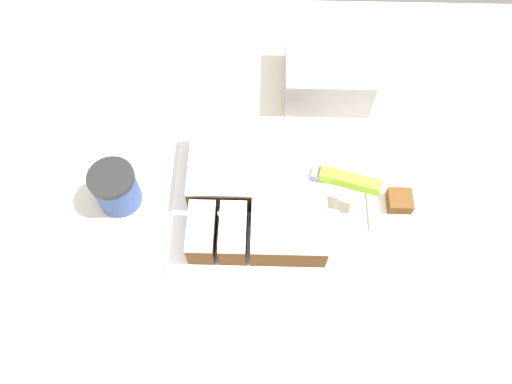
# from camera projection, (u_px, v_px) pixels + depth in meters

# --- Properties ---
(ground_plane) EXTENTS (8.00, 8.00, 0.00)m
(ground_plane) POSITION_uv_depth(u_px,v_px,m) (240.00, 322.00, 1.77)
(ground_plane) COLOR #4C4742
(countertop) EXTENTS (1.40, 1.10, 0.94)m
(countertop) POSITION_uv_depth(u_px,v_px,m) (235.00, 280.00, 1.36)
(countertop) COLOR beige
(countertop) RESTS_ON ground_plane
(cake_board) EXTENTS (0.31, 0.33, 0.01)m
(cake_board) POSITION_uv_depth(u_px,v_px,m) (256.00, 201.00, 0.94)
(cake_board) COLOR silver
(cake_board) RESTS_ON countertop
(cake) EXTENTS (0.25, 0.26, 0.06)m
(cake) POSITION_uv_depth(u_px,v_px,m) (258.00, 190.00, 0.91)
(cake) COLOR brown
(cake) RESTS_ON cake_board
(knife) EXTENTS (0.33, 0.11, 0.02)m
(knife) POSITION_uv_depth(u_px,v_px,m) (328.00, 176.00, 0.88)
(knife) COLOR silver
(knife) RESTS_ON cake
(coffee_cup) EXTENTS (0.08, 0.08, 0.09)m
(coffee_cup) POSITION_uv_depth(u_px,v_px,m) (116.00, 188.00, 0.91)
(coffee_cup) COLOR #334C8C
(coffee_cup) RESTS_ON countertop
(paper_napkin) EXTENTS (0.11, 0.11, 0.01)m
(paper_napkin) POSITION_uv_depth(u_px,v_px,m) (397.00, 203.00, 0.94)
(paper_napkin) COLOR white
(paper_napkin) RESTS_ON countertop
(brownie) EXTENTS (0.04, 0.04, 0.03)m
(brownie) POSITION_uv_depth(u_px,v_px,m) (399.00, 199.00, 0.92)
(brownie) COLOR brown
(brownie) RESTS_ON paper_napkin
(storage_box) EXTENTS (0.18, 0.17, 0.09)m
(storage_box) POSITION_uv_depth(u_px,v_px,m) (328.00, 71.00, 1.04)
(storage_box) COLOR #B2B2B7
(storage_box) RESTS_ON countertop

